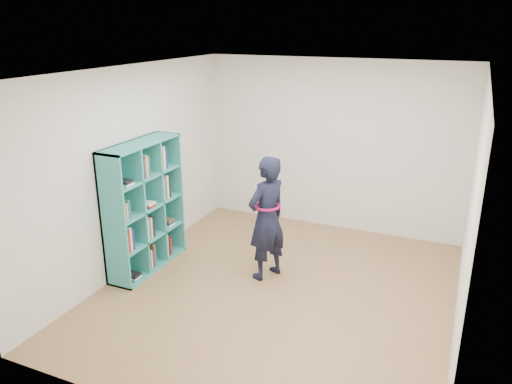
% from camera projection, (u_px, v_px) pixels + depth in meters
% --- Properties ---
extents(floor, '(4.50, 4.50, 0.00)m').
position_uv_depth(floor, '(277.00, 291.00, 6.03)').
color(floor, '#956C44').
rests_on(floor, ground).
extents(ceiling, '(4.50, 4.50, 0.00)m').
position_uv_depth(ceiling, '(281.00, 71.00, 5.19)').
color(ceiling, white).
rests_on(ceiling, wall_back).
extents(wall_left, '(0.02, 4.50, 2.60)m').
position_uv_depth(wall_left, '(133.00, 169.00, 6.37)').
color(wall_left, silver).
rests_on(wall_left, floor).
extents(wall_right, '(0.02, 4.50, 2.60)m').
position_uv_depth(wall_right, '(470.00, 216.00, 4.85)').
color(wall_right, silver).
rests_on(wall_right, floor).
extents(wall_back, '(4.00, 0.02, 2.60)m').
position_uv_depth(wall_back, '(332.00, 146.00, 7.56)').
color(wall_back, silver).
rests_on(wall_back, floor).
extents(wall_front, '(4.00, 0.02, 2.60)m').
position_uv_depth(wall_front, '(168.00, 279.00, 3.66)').
color(wall_front, silver).
rests_on(wall_front, floor).
extents(bookshelf, '(0.37, 1.27, 1.69)m').
position_uv_depth(bookshelf, '(143.00, 208.00, 6.39)').
color(bookshelf, teal).
rests_on(bookshelf, floor).
extents(person, '(0.58, 0.68, 1.58)m').
position_uv_depth(person, '(267.00, 218.00, 6.14)').
color(person, black).
rests_on(person, floor).
extents(smartphone, '(0.04, 0.08, 0.12)m').
position_uv_depth(smartphone, '(264.00, 206.00, 6.25)').
color(smartphone, silver).
rests_on(smartphone, person).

